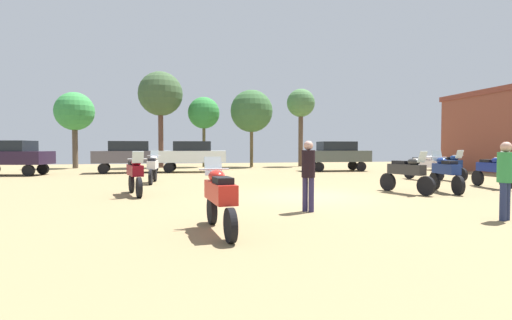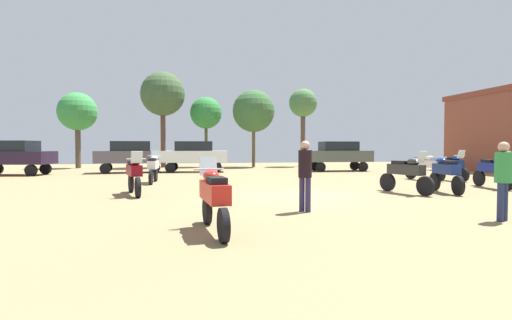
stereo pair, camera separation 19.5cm
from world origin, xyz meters
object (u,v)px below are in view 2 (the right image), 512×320
object	(u,v)px
car_4	(338,154)
tree_5	(163,95)
motorcycle_1	(214,195)
motorcycle_7	(425,166)
motorcycle_3	(452,166)
person_2	(503,175)
tree_4	(77,112)
motorcycle_5	(134,173)
car_1	(194,154)
motorcycle_8	(153,167)
car_2	(131,154)
motorcycle_4	(493,170)
motorcycle_6	(406,173)
tree_2	(303,105)
tree_3	(254,111)
motorcycle_2	(446,172)
car_3	(13,155)
tree_1	(206,113)
person_1	(305,170)

from	to	relation	value
car_4	tree_5	distance (m)	14.49
motorcycle_1	car_4	size ratio (longest dim) A/B	0.51
motorcycle_7	motorcycle_3	bearing A→B (deg)	144.91
person_2	tree_4	size ratio (longest dim) A/B	0.30
motorcycle_5	car_1	distance (m)	11.85
motorcycle_8	motorcycle_1	bearing A→B (deg)	-76.41
motorcycle_7	car_2	world-z (taller)	car_2
car_1	motorcycle_1	bearing A→B (deg)	-174.86
tree_4	motorcycle_1	bearing A→B (deg)	-69.89
motorcycle_4	tree_4	size ratio (longest dim) A/B	0.39
car_4	person_2	size ratio (longest dim) A/B	2.50
tree_4	motorcycle_6	bearing A→B (deg)	-50.32
motorcycle_1	car_4	world-z (taller)	car_4
motorcycle_3	motorcycle_6	distance (m)	6.65
motorcycle_5	tree_2	size ratio (longest dim) A/B	0.34
person_2	motorcycle_8	bearing A→B (deg)	-73.75
car_1	tree_3	distance (m)	7.97
motorcycle_6	motorcycle_7	world-z (taller)	motorcycle_6
motorcycle_2	tree_4	size ratio (longest dim) A/B	0.39
motorcycle_8	car_4	world-z (taller)	car_4
motorcycle_6	car_3	distance (m)	21.26
motorcycle_2	motorcycle_7	distance (m)	5.21
person_2	tree_4	xyz separation A→B (m)	(-15.06, 23.91, 3.28)
tree_2	tree_3	xyz separation A→B (m)	(-4.25, -0.17, -0.64)
motorcycle_4	motorcycle_5	world-z (taller)	motorcycle_5
person_2	tree_1	size ratio (longest dim) A/B	0.31
tree_5	motorcycle_5	bearing A→B (deg)	-89.84
motorcycle_2	motorcycle_6	size ratio (longest dim) A/B	1.00
tree_2	tree_4	world-z (taller)	tree_2
car_1	motorcycle_7	bearing A→B (deg)	-121.93
motorcycle_2	person_1	xyz separation A→B (m)	(-6.21, -2.93, 0.31)
person_1	tree_5	xyz separation A→B (m)	(-4.73, 21.78, 4.73)
motorcycle_1	tree_3	world-z (taller)	tree_3
car_1	car_4	xyz separation A→B (m)	(9.65, -0.85, 0.00)
tree_2	car_4	bearing A→B (deg)	-85.51
motorcycle_8	car_4	distance (m)	13.33
tree_3	tree_5	bearing A→B (deg)	175.37
motorcycle_2	motorcycle_6	bearing A→B (deg)	-170.70
motorcycle_3	car_1	size ratio (longest dim) A/B	0.49
motorcycle_6	tree_4	size ratio (longest dim) A/B	0.38
tree_1	tree_4	world-z (taller)	tree_4
motorcycle_5	motorcycle_8	xyz separation A→B (m)	(0.28, 4.31, -0.01)
tree_2	car_3	bearing A→B (deg)	-162.03
motorcycle_7	car_4	size ratio (longest dim) A/B	0.50
motorcycle_7	tree_1	distance (m)	17.96
motorcycle_7	tree_1	bearing A→B (deg)	-72.76
tree_5	motorcycle_2	bearing A→B (deg)	-59.87
motorcycle_6	motorcycle_8	size ratio (longest dim) A/B	0.99
car_3	tree_4	world-z (taller)	tree_4
motorcycle_6	tree_2	world-z (taller)	tree_2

